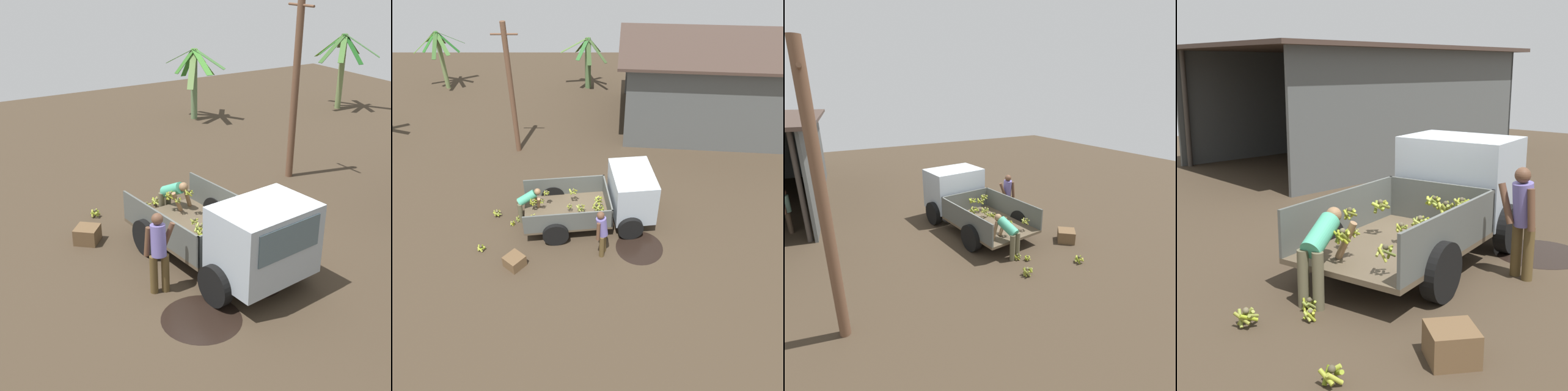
{
  "view_description": "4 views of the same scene",
  "coord_description": "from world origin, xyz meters",
  "views": [
    {
      "loc": [
        7.86,
        -5.92,
        6.22
      ],
      "look_at": [
        -1.13,
        -0.59,
        1.59
      ],
      "focal_mm": 50.0,
      "sensor_mm": 36.0,
      "label": 1
    },
    {
      "loc": [
        -0.93,
        -10.23,
        9.0
      ],
      "look_at": [
        -0.93,
        -0.23,
        1.1
      ],
      "focal_mm": 35.0,
      "sensor_mm": 36.0,
      "label": 2
    },
    {
      "loc": [
        -9.66,
        4.5,
        4.62
      ],
      "look_at": [
        -0.36,
        -0.69,
        1.01
      ],
      "focal_mm": 28.0,
      "sensor_mm": 36.0,
      "label": 3
    },
    {
      "loc": [
        -7.76,
        -5.19,
        3.1
      ],
      "look_at": [
        -1.08,
        0.63,
        1.0
      ],
      "focal_mm": 50.0,
      "sensor_mm": 36.0,
      "label": 4
    }
  ],
  "objects": [
    {
      "name": "ground",
      "position": [
        0.0,
        0.0,
        0.0
      ],
      "size": [
        36.0,
        36.0,
        0.0
      ],
      "primitive_type": "plane",
      "color": "#3D3022"
    },
    {
      "name": "mud_patch_0",
      "position": [
        0.32,
        0.01,
        0.0
      ],
      "size": [
        1.05,
        1.05,
        0.01
      ],
      "primitive_type": "cylinder",
      "color": "black",
      "rests_on": "ground"
    },
    {
      "name": "mud_patch_1",
      "position": [
        0.74,
        -1.57,
        0.0
      ],
      "size": [
        1.53,
        1.53,
        0.01
      ],
      "primitive_type": "cylinder",
      "color": "black",
      "rests_on": "ground"
    },
    {
      "name": "cargo_truck",
      "position": [
        0.09,
        -0.11,
        0.99
      ],
      "size": [
        4.53,
        2.63,
        1.89
      ],
      "rotation": [
        0.0,
        0.0,
        0.11
      ],
      "color": "brown",
      "rests_on": "ground"
    },
    {
      "name": "utility_pole",
      "position": [
        -4.03,
        4.46,
        2.76
      ],
      "size": [
        1.02,
        0.21,
        5.43
      ],
      "color": "brown",
      "rests_on": "ground"
    },
    {
      "name": "banana_palm_1",
      "position": [
        -11.03,
        5.24,
        1.62
      ],
      "size": [
        2.36,
        1.9,
        2.84
      ],
      "color": "#5F7B50",
      "rests_on": "ground"
    },
    {
      "name": "banana_palm_3",
      "position": [
        -9.22,
        11.52,
        1.82
      ],
      "size": [
        2.64,
        2.45,
        3.19
      ],
      "color": "olive",
      "rests_on": "ground"
    },
    {
      "name": "person_foreground_visitor",
      "position": [
        -0.51,
        -1.8,
        0.94
      ],
      "size": [
        0.45,
        0.68,
        1.7
      ],
      "rotation": [
        0.0,
        0.0,
        2.84
      ],
      "color": "brown",
      "rests_on": "ground"
    },
    {
      "name": "person_worker_loading",
      "position": [
        -3.03,
        -0.14,
        0.75
      ],
      "size": [
        0.89,
        0.71,
        1.22
      ],
      "rotation": [
        0.0,
        0.0,
        0.29
      ],
      "color": "brown",
      "rests_on": "ground"
    },
    {
      "name": "banana_bunch_on_ground_0",
      "position": [
        -3.35,
        -0.26,
        0.1
      ],
      "size": [
        0.23,
        0.23,
        0.18
      ],
      "color": "#4E4633",
      "rests_on": "ground"
    },
    {
      "name": "banana_bunch_on_ground_1",
      "position": [
        -4.36,
        -1.69,
        0.12
      ],
      "size": [
        0.26,
        0.27,
        0.22
      ],
      "color": "#48412F",
      "rests_on": "ground"
    },
    {
      "name": "banana_bunch_on_ground_2",
      "position": [
        -4.15,
        -0.01,
        0.14
      ],
      "size": [
        0.3,
        0.28,
        0.25
      ],
      "color": "brown",
      "rests_on": "ground"
    },
    {
      "name": "banana_bunch_on_ground_3",
      "position": [
        -3.55,
        -0.49,
        0.09
      ],
      "size": [
        0.18,
        0.18,
        0.16
      ],
      "color": "brown",
      "rests_on": "ground"
    },
    {
      "name": "wooden_crate_0",
      "position": [
        -3.18,
        -2.33,
        0.19
      ],
      "size": [
        0.74,
        0.74,
        0.39
      ],
      "primitive_type": "cube",
      "rotation": [
        0.0,
        0.0,
        5.59
      ],
      "color": "brown",
      "rests_on": "ground"
    }
  ]
}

